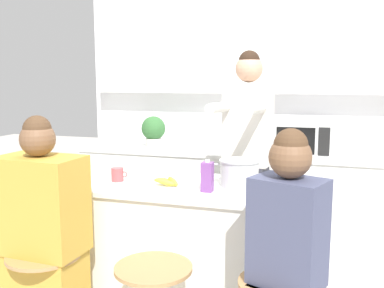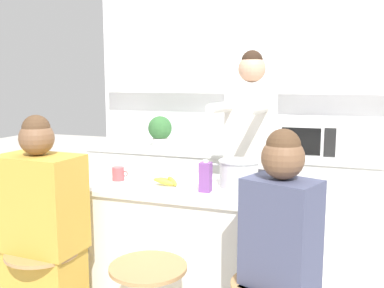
{
  "view_description": "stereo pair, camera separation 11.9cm",
  "coord_description": "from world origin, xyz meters",
  "px_view_note": "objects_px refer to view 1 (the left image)",
  "views": [
    {
      "loc": [
        0.8,
        -2.52,
        1.57
      ],
      "look_at": [
        0.0,
        0.07,
        1.17
      ],
      "focal_mm": 40.0,
      "sensor_mm": 36.0,
      "label": 1
    },
    {
      "loc": [
        0.91,
        -2.49,
        1.57
      ],
      "look_at": [
        0.0,
        0.07,
        1.17
      ],
      "focal_mm": 40.0,
      "sensor_mm": 36.0,
      "label": 2
    }
  ],
  "objects_px": {
    "cooking_pot": "(239,173)",
    "microwave": "(302,138)",
    "juice_carton": "(207,177)",
    "coffee_cup_far": "(282,191)",
    "potted_plant": "(153,130)",
    "fruit_bowl": "(171,172)",
    "banana_bunch": "(167,181)",
    "person_wrapped_blanket": "(43,247)",
    "person_cooking": "(247,170)",
    "kitchen_island": "(189,252)",
    "coffee_cup_near": "(118,174)",
    "person_seated_near": "(286,282)"
  },
  "relations": [
    {
      "from": "fruit_bowl",
      "to": "juice_carton",
      "type": "xyz_separation_m",
      "value": [
        0.34,
        -0.3,
        0.05
      ]
    },
    {
      "from": "person_cooking",
      "to": "banana_bunch",
      "type": "distance_m",
      "value": 0.76
    },
    {
      "from": "fruit_bowl",
      "to": "coffee_cup_near",
      "type": "distance_m",
      "value": 0.37
    },
    {
      "from": "fruit_bowl",
      "to": "juice_carton",
      "type": "relative_size",
      "value": 0.92
    },
    {
      "from": "person_cooking",
      "to": "cooking_pot",
      "type": "xyz_separation_m",
      "value": [
        0.04,
        -0.52,
        0.09
      ]
    },
    {
      "from": "potted_plant",
      "to": "fruit_bowl",
      "type": "bearing_deg",
      "value": -62.59
    },
    {
      "from": "person_seated_near",
      "to": "juice_carton",
      "type": "height_order",
      "value": "person_seated_near"
    },
    {
      "from": "person_cooking",
      "to": "coffee_cup_far",
      "type": "relative_size",
      "value": 14.84
    },
    {
      "from": "person_wrapped_blanket",
      "to": "cooking_pot",
      "type": "xyz_separation_m",
      "value": [
        0.98,
        0.65,
        0.35
      ]
    },
    {
      "from": "kitchen_island",
      "to": "person_cooking",
      "type": "distance_m",
      "value": 0.78
    },
    {
      "from": "cooking_pot",
      "to": "juice_carton",
      "type": "xyz_separation_m",
      "value": [
        -0.16,
        -0.19,
        0.01
      ]
    },
    {
      "from": "cooking_pot",
      "to": "coffee_cup_near",
      "type": "relative_size",
      "value": 3.02
    },
    {
      "from": "juice_carton",
      "to": "potted_plant",
      "type": "relative_size",
      "value": 0.63
    },
    {
      "from": "kitchen_island",
      "to": "coffee_cup_near",
      "type": "height_order",
      "value": "coffee_cup_near"
    },
    {
      "from": "person_wrapped_blanket",
      "to": "juice_carton",
      "type": "relative_size",
      "value": 7.22
    },
    {
      "from": "person_wrapped_blanket",
      "to": "juice_carton",
      "type": "height_order",
      "value": "person_wrapped_blanket"
    },
    {
      "from": "juice_carton",
      "to": "fruit_bowl",
      "type": "bearing_deg",
      "value": 138.02
    },
    {
      "from": "coffee_cup_far",
      "to": "potted_plant",
      "type": "height_order",
      "value": "potted_plant"
    },
    {
      "from": "cooking_pot",
      "to": "person_seated_near",
      "type": "bearing_deg",
      "value": -61.61
    },
    {
      "from": "kitchen_island",
      "to": "cooking_pot",
      "type": "distance_m",
      "value": 0.62
    },
    {
      "from": "banana_bunch",
      "to": "cooking_pot",
      "type": "bearing_deg",
      "value": 15.99
    },
    {
      "from": "coffee_cup_near",
      "to": "coffee_cup_far",
      "type": "xyz_separation_m",
      "value": [
        1.08,
        -0.13,
        0.01
      ]
    },
    {
      "from": "person_cooking",
      "to": "microwave",
      "type": "xyz_separation_m",
      "value": [
        0.36,
        0.73,
        0.16
      ]
    },
    {
      "from": "person_cooking",
      "to": "microwave",
      "type": "distance_m",
      "value": 0.83
    },
    {
      "from": "fruit_bowl",
      "to": "person_wrapped_blanket",
      "type": "bearing_deg",
      "value": -122.07
    },
    {
      "from": "banana_bunch",
      "to": "potted_plant",
      "type": "relative_size",
      "value": 0.6
    },
    {
      "from": "banana_bunch",
      "to": "person_wrapped_blanket",
      "type": "bearing_deg",
      "value": -135.7
    },
    {
      "from": "juice_carton",
      "to": "potted_plant",
      "type": "bearing_deg",
      "value": 122.66
    },
    {
      "from": "microwave",
      "to": "coffee_cup_far",
      "type": "bearing_deg",
      "value": -91.12
    },
    {
      "from": "kitchen_island",
      "to": "potted_plant",
      "type": "xyz_separation_m",
      "value": [
        -0.79,
        1.34,
        0.63
      ]
    },
    {
      "from": "potted_plant",
      "to": "coffee_cup_near",
      "type": "bearing_deg",
      "value": -77.3
    },
    {
      "from": "coffee_cup_far",
      "to": "banana_bunch",
      "type": "relative_size",
      "value": 0.66
    },
    {
      "from": "fruit_bowl",
      "to": "banana_bunch",
      "type": "bearing_deg",
      "value": -75.9
    },
    {
      "from": "kitchen_island",
      "to": "person_seated_near",
      "type": "distance_m",
      "value": 0.91
    },
    {
      "from": "cooking_pot",
      "to": "microwave",
      "type": "distance_m",
      "value": 1.29
    },
    {
      "from": "juice_carton",
      "to": "microwave",
      "type": "xyz_separation_m",
      "value": [
        0.47,
        1.44,
        0.06
      ]
    },
    {
      "from": "coffee_cup_near",
      "to": "juice_carton",
      "type": "height_order",
      "value": "juice_carton"
    },
    {
      "from": "person_wrapped_blanket",
      "to": "coffee_cup_near",
      "type": "xyz_separation_m",
      "value": [
        0.19,
        0.55,
        0.31
      ]
    },
    {
      "from": "cooking_pot",
      "to": "potted_plant",
      "type": "height_order",
      "value": "potted_plant"
    },
    {
      "from": "cooking_pot",
      "to": "juice_carton",
      "type": "distance_m",
      "value": 0.24
    },
    {
      "from": "person_cooking",
      "to": "cooking_pot",
      "type": "height_order",
      "value": "person_cooking"
    },
    {
      "from": "kitchen_island",
      "to": "coffee_cup_near",
      "type": "relative_size",
      "value": 14.26
    },
    {
      "from": "juice_carton",
      "to": "banana_bunch",
      "type": "bearing_deg",
      "value": 166.84
    },
    {
      "from": "person_cooking",
      "to": "person_seated_near",
      "type": "xyz_separation_m",
      "value": [
        0.39,
        -1.18,
        -0.27
      ]
    },
    {
      "from": "cooking_pot",
      "to": "coffee_cup_far",
      "type": "height_order",
      "value": "cooking_pot"
    },
    {
      "from": "cooking_pot",
      "to": "banana_bunch",
      "type": "xyz_separation_m",
      "value": [
        -0.43,
        -0.12,
        -0.06
      ]
    },
    {
      "from": "banana_bunch",
      "to": "microwave",
      "type": "bearing_deg",
      "value": 61.34
    },
    {
      "from": "kitchen_island",
      "to": "microwave",
      "type": "relative_size",
      "value": 3.13
    },
    {
      "from": "kitchen_island",
      "to": "microwave",
      "type": "distance_m",
      "value": 1.57
    },
    {
      "from": "coffee_cup_near",
      "to": "person_cooking",
      "type": "bearing_deg",
      "value": 40.19
    }
  ]
}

